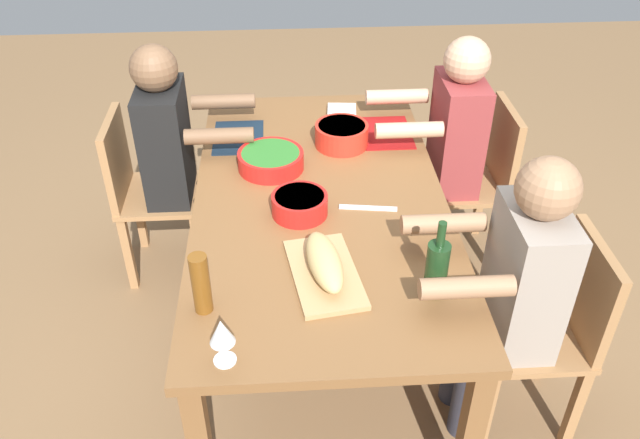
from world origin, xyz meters
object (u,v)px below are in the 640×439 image
object	(u,v)px
wine_glass	(222,333)
chair_near_right	(479,176)
diner_far_right	(175,148)
serving_bowl_salad	(300,203)
diner_near_left	(513,284)
cutting_board	(325,274)
wine_bottle	(437,268)
chair_far_right	(143,188)
bread_loaf	(325,262)
serving_bowl_greens	(271,159)
diner_near_right	(448,139)
beer_bottle	(201,284)
chair_near_left	(552,325)
dining_table	(320,213)
serving_bowl_fruit	(342,134)
napkin_stack	(342,111)

from	to	relation	value
wine_glass	chair_near_right	bearing A→B (deg)	-40.53
diner_far_right	serving_bowl_salad	distance (m)	0.84
diner_near_left	diner_far_right	distance (m)	1.66
cutting_board	wine_bottle	bearing A→B (deg)	-106.45
wine_bottle	wine_glass	distance (m)	0.73
diner_far_right	chair_far_right	bearing A→B (deg)	90.00
bread_loaf	chair_near_right	bearing A→B (deg)	-40.12
diner_far_right	cutting_board	size ratio (longest dim) A/B	3.00
serving_bowl_greens	cutting_board	size ratio (longest dim) A/B	0.71
diner_near_left	diner_near_right	world-z (taller)	same
diner_far_right	beer_bottle	distance (m)	1.17
chair_near_left	diner_near_right	distance (m)	1.08
dining_table	serving_bowl_fruit	bearing A→B (deg)	-16.56
chair_near_right	serving_bowl_salad	bearing A→B (deg)	124.32
beer_bottle	wine_bottle	bearing A→B (deg)	-87.61
chair_near_left	diner_far_right	world-z (taller)	diner_far_right
serving_bowl_greens	serving_bowl_salad	bearing A→B (deg)	-162.28
serving_bowl_fruit	wine_bottle	size ratio (longest dim) A/B	0.84
wine_bottle	cutting_board	bearing A→B (deg)	73.55
cutting_board	chair_far_right	bearing A→B (deg)	39.06
serving_bowl_greens	serving_bowl_fruit	size ratio (longest dim) A/B	1.17
serving_bowl_fruit	wine_glass	xyz separation A→B (m)	(-1.27, 0.46, 0.06)
cutting_board	napkin_stack	xyz separation A→B (m)	(1.22, -0.17, 0.00)
chair_near_left	beer_bottle	size ratio (longest dim) A/B	3.86
chair_near_right	bread_loaf	size ratio (longest dim) A/B	2.66
chair_near_left	beer_bottle	distance (m)	1.30
diner_far_right	diner_near_right	bearing A→B (deg)	-90.00
diner_near_left	bread_loaf	bearing A→B (deg)	87.04
dining_table	chair_near_right	world-z (taller)	chair_near_right
chair_far_right	cutting_board	bearing A→B (deg)	-140.94
dining_table	serving_bowl_salad	bearing A→B (deg)	141.10
beer_bottle	wine_glass	xyz separation A→B (m)	(-0.23, -0.08, 0.01)
chair_far_right	wine_bottle	distance (m)	1.66
dining_table	wine_bottle	bearing A→B (deg)	-149.80
chair_far_right	diner_far_right	xyz separation A→B (m)	(-0.00, -0.18, 0.21)
dining_table	serving_bowl_fruit	distance (m)	0.46
wine_glass	napkin_stack	bearing A→B (deg)	-17.35
chair_near_right	napkin_stack	xyz separation A→B (m)	(0.22, 0.67, 0.27)
serving_bowl_fruit	beer_bottle	world-z (taller)	beer_bottle
wine_glass	chair_far_right	bearing A→B (deg)	19.75
dining_table	cutting_board	distance (m)	0.49
chair_far_right	napkin_stack	xyz separation A→B (m)	(0.22, -0.99, 0.27)
serving_bowl_greens	beer_bottle	world-z (taller)	beer_bottle
bread_loaf	wine_bottle	size ratio (longest dim) A/B	1.10
serving_bowl_greens	wine_glass	world-z (taller)	wine_glass
wine_bottle	diner_near_left	bearing A→B (deg)	-76.61
bread_loaf	wine_bottle	distance (m)	0.38
serving_bowl_fruit	wine_glass	world-z (taller)	wine_glass
chair_near_right	diner_far_right	world-z (taller)	diner_far_right
dining_table	wine_glass	distance (m)	0.93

